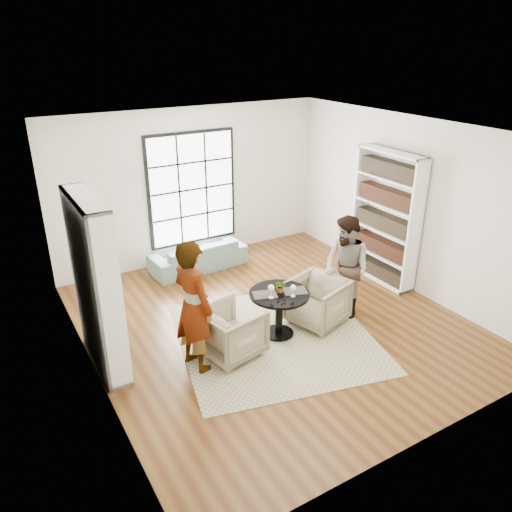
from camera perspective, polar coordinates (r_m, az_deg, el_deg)
ground at (r=8.02m, az=1.93°, el=-7.56°), size 6.00×6.00×0.00m
room_shell at (r=7.87m, az=-0.06°, el=2.06°), size 6.00×6.01×6.00m
rug at (r=7.64m, az=2.24°, el=-9.27°), size 3.38×3.38×0.01m
pedestal_table at (r=7.45m, az=2.67°, el=-5.55°), size 0.90×0.90×0.72m
sofa at (r=9.75m, az=-6.62°, el=0.08°), size 1.89×0.83×0.54m
armchair_left at (r=7.11m, az=-2.86°, el=-8.61°), size 0.95×0.94×0.74m
armchair_right at (r=7.89m, az=6.98°, el=-5.18°), size 1.02×1.01×0.75m
person_left at (r=6.62m, az=-7.19°, el=-5.75°), size 0.59×0.76×1.86m
person_right at (r=8.00m, az=10.29°, el=-1.29°), size 0.70×0.86×1.66m
placemat_left at (r=7.30m, az=1.03°, el=-4.43°), size 0.41×0.36×0.01m
placemat_right at (r=7.42m, az=4.49°, el=-3.99°), size 0.41×0.36×0.01m
cutlery_left at (r=7.29m, az=1.03°, el=-4.38°), size 0.21×0.25×0.01m
cutlery_right at (r=7.42m, az=4.49°, el=-3.94°), size 0.21×0.25×0.01m
wine_glass_left at (r=7.15m, az=1.74°, el=-3.73°), size 0.09×0.09×0.21m
wine_glass_right at (r=7.21m, az=4.27°, el=-3.69°), size 0.08×0.08×0.19m
flower_centerpiece at (r=7.34m, az=2.81°, el=-3.45°), size 0.19×0.17×0.20m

